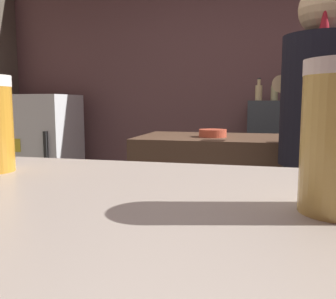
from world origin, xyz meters
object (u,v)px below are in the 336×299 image
object	(u,v)px
mini_fridge	(43,157)
bartender	(318,143)
bottle_olive_oil	(274,92)
mixing_bowl	(213,133)
bottle_soy	(259,92)
bottle_vinegar	(310,88)

from	to	relation	value
mini_fridge	bartender	bearing A→B (deg)	-31.37
bottle_olive_oil	mixing_bowl	bearing A→B (deg)	-108.34
mini_fridge	bottle_soy	size ratio (longest dim) A/B	6.41
bottle_olive_oil	bottle_soy	world-z (taller)	same
mixing_bowl	bottle_soy	distance (m)	1.13
mixing_bowl	bottle_olive_oil	xyz separation A→B (m)	(0.39, 1.18, 0.27)
bartender	mixing_bowl	bearing A→B (deg)	58.60
mixing_bowl	bottle_soy	world-z (taller)	bottle_soy
bartender	mixing_bowl	distance (m)	0.67
bottle_vinegar	bottle_olive_oil	bearing A→B (deg)	-172.69
mini_fridge	bottle_olive_oil	bearing A→B (deg)	5.01
bottle_olive_oil	bottle_vinegar	bearing A→B (deg)	7.31
bottle_soy	bottle_olive_oil	bearing A→B (deg)	39.80
bartender	bottle_olive_oil	distance (m)	1.63
mini_fridge	mixing_bowl	distance (m)	2.07
bottle_vinegar	bartender	bearing A→B (deg)	-95.66
bottle_olive_oil	bartender	bearing A→B (deg)	-85.27
bottle_olive_oil	bottle_soy	xyz separation A→B (m)	(-0.13, -0.11, -0.00)
mini_fridge	bartender	size ratio (longest dim) A/B	0.74
bottle_olive_oil	bottle_vinegar	size ratio (longest dim) A/B	0.70
mini_fridge	mixing_bowl	xyz separation A→B (m)	(1.78, -0.99, 0.35)
bartender	bottle_soy	bearing A→B (deg)	17.08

